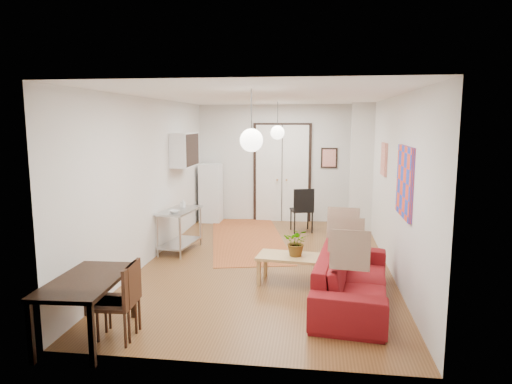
# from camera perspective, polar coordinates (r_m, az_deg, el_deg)

# --- Properties ---
(floor) EXTENTS (7.00, 7.00, 0.00)m
(floor) POSITION_cam_1_polar(r_m,az_deg,el_deg) (8.26, 1.41, -8.73)
(floor) COLOR brown
(floor) RESTS_ON ground
(ceiling) EXTENTS (4.20, 7.00, 0.02)m
(ceiling) POSITION_cam_1_polar(r_m,az_deg,el_deg) (7.88, 1.50, 11.81)
(ceiling) COLOR white
(ceiling) RESTS_ON wall_back
(wall_back) EXTENTS (4.20, 0.02, 2.90)m
(wall_back) POSITION_cam_1_polar(r_m,az_deg,el_deg) (11.40, 3.31, 3.59)
(wall_back) COLOR silver
(wall_back) RESTS_ON floor
(wall_front) EXTENTS (4.20, 0.02, 2.90)m
(wall_front) POSITION_cam_1_polar(r_m,az_deg,el_deg) (4.53, -3.22, -4.49)
(wall_front) COLOR silver
(wall_front) RESTS_ON floor
(wall_left) EXTENTS (0.02, 7.00, 2.90)m
(wall_left) POSITION_cam_1_polar(r_m,az_deg,el_deg) (8.42, -12.91, 1.51)
(wall_left) COLOR silver
(wall_left) RESTS_ON floor
(wall_right) EXTENTS (0.02, 7.00, 2.90)m
(wall_right) POSITION_cam_1_polar(r_m,az_deg,el_deg) (8.00, 16.59, 0.99)
(wall_right) COLOR silver
(wall_right) RESTS_ON floor
(double_doors) EXTENTS (1.44, 0.06, 2.50)m
(double_doors) POSITION_cam_1_polar(r_m,az_deg,el_deg) (11.39, 3.28, 2.31)
(double_doors) COLOR silver
(double_doors) RESTS_ON wall_back
(stub_partition) EXTENTS (0.50, 0.10, 2.90)m
(stub_partition) POSITION_cam_1_polar(r_m,az_deg,el_deg) (10.48, 13.07, 2.91)
(stub_partition) COLOR silver
(stub_partition) RESTS_ON floor
(wall_cabinet) EXTENTS (0.35, 1.00, 0.70)m
(wall_cabinet) POSITION_cam_1_polar(r_m,az_deg,el_deg) (9.74, -8.94, 5.25)
(wall_cabinet) COLOR white
(wall_cabinet) RESTS_ON wall_left
(painting_popart) EXTENTS (0.05, 1.00, 1.00)m
(painting_popart) POSITION_cam_1_polar(r_m,az_deg,el_deg) (6.75, 18.10, 1.23)
(painting_popart) COLOR red
(painting_popart) RESTS_ON wall_right
(painting_abstract) EXTENTS (0.05, 0.50, 0.60)m
(painting_abstract) POSITION_cam_1_polar(r_m,az_deg,el_deg) (8.74, 15.71, 3.97)
(painting_abstract) COLOR #EDDFC5
(painting_abstract) RESTS_ON wall_right
(poster_back) EXTENTS (0.40, 0.03, 0.50)m
(poster_back) POSITION_cam_1_polar(r_m,az_deg,el_deg) (11.34, 9.12, 4.22)
(poster_back) COLOR red
(poster_back) RESTS_ON wall_back
(print_left) EXTENTS (0.03, 0.44, 0.54)m
(print_left) POSITION_cam_1_polar(r_m,az_deg,el_deg) (10.26, -8.97, 5.71)
(print_left) COLOR olive
(print_left) RESTS_ON wall_left
(pendant_back) EXTENTS (0.30, 0.30, 0.80)m
(pendant_back) POSITION_cam_1_polar(r_m,az_deg,el_deg) (9.86, 2.70, 7.43)
(pendant_back) COLOR silver
(pendant_back) RESTS_ON ceiling
(pendant_front) EXTENTS (0.30, 0.30, 0.80)m
(pendant_front) POSITION_cam_1_polar(r_m,az_deg,el_deg) (5.89, -0.57, 6.49)
(pendant_front) COLOR silver
(pendant_front) RESTS_ON ceiling
(kilim_rug) EXTENTS (2.29, 4.13, 0.01)m
(kilim_rug) POSITION_cam_1_polar(r_m,az_deg,el_deg) (9.83, -1.08, -5.82)
(kilim_rug) COLOR #A65329
(kilim_rug) RESTS_ON floor
(sofa) EXTENTS (2.46, 1.22, 0.69)m
(sofa) POSITION_cam_1_polar(r_m,az_deg,el_deg) (6.54, 11.96, -10.51)
(sofa) COLOR maroon
(sofa) RESTS_ON floor
(coffee_table) EXTENTS (1.06, 0.67, 0.44)m
(coffee_table) POSITION_cam_1_polar(r_m,az_deg,el_deg) (7.13, 4.29, -8.38)
(coffee_table) COLOR #A9864F
(coffee_table) RESTS_ON floor
(potted_plant) EXTENTS (0.43, 0.38, 0.43)m
(potted_plant) POSITION_cam_1_polar(r_m,az_deg,el_deg) (7.05, 5.14, -6.26)
(potted_plant) COLOR #2A5F2C
(potted_plant) RESTS_ON coffee_table
(kitchen_counter) EXTENTS (0.67, 1.13, 0.81)m
(kitchen_counter) POSITION_cam_1_polar(r_m,az_deg,el_deg) (8.93, -9.51, -4.11)
(kitchen_counter) COLOR #ACAFB1
(kitchen_counter) RESTS_ON floor
(bowl) EXTENTS (0.24, 0.24, 0.05)m
(bowl) POSITION_cam_1_polar(r_m,az_deg,el_deg) (8.58, -10.15, -2.42)
(bowl) COLOR silver
(bowl) RESTS_ON kitchen_counter
(soap_bottle) EXTENTS (0.10, 0.10, 0.17)m
(soap_bottle) POSITION_cam_1_polar(r_m,az_deg,el_deg) (9.08, -9.11, -1.37)
(soap_bottle) COLOR teal
(soap_bottle) RESTS_ON kitchen_counter
(fridge) EXTENTS (0.52, 0.52, 1.45)m
(fridge) POSITION_cam_1_polar(r_m,az_deg,el_deg) (11.41, -5.65, -0.11)
(fridge) COLOR silver
(fridge) RESTS_ON floor
(dining_table) EXTENTS (0.81, 1.33, 0.72)m
(dining_table) POSITION_cam_1_polar(r_m,az_deg,el_deg) (5.65, -20.50, -10.88)
(dining_table) COLOR black
(dining_table) RESTS_ON floor
(dining_chair_near) EXTENTS (0.45, 0.61, 0.89)m
(dining_chair_near) POSITION_cam_1_polar(r_m,az_deg,el_deg) (5.72, -16.51, -11.78)
(dining_chair_near) COLOR #331B10
(dining_chair_near) RESTS_ON floor
(dining_chair_far) EXTENTS (0.45, 0.61, 0.89)m
(dining_chair_far) POSITION_cam_1_polar(r_m,az_deg,el_deg) (5.63, -16.96, -12.15)
(dining_chair_far) COLOR #331B10
(dining_chair_far) RESTS_ON floor
(black_side_chair) EXTENTS (0.57, 0.57, 1.01)m
(black_side_chair) POSITION_cam_1_polar(r_m,az_deg,el_deg) (10.48, 5.74, -1.63)
(black_side_chair) COLOR black
(black_side_chair) RESTS_ON floor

